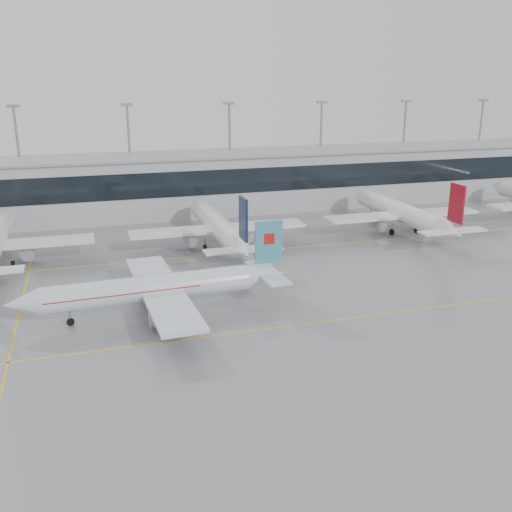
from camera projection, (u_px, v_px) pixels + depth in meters
name	position (u px, v px, depth m)	size (l,w,h in m)	color
ground	(286.00, 327.00, 66.08)	(320.00, 320.00, 0.00)	gray
taxi_line_main	(286.00, 326.00, 66.08)	(120.00, 0.25, 0.01)	gold
taxi_line_north	(224.00, 254.00, 93.46)	(120.00, 0.25, 0.01)	gold
taxi_line_cross	(20.00, 308.00, 71.38)	(0.25, 60.00, 0.01)	gold
terminal	(187.00, 184.00, 120.87)	(180.00, 15.00, 12.00)	#A9A9AD
terminal_glass	(194.00, 183.00, 113.54)	(180.00, 0.20, 5.00)	black
terminal_roof	(186.00, 155.00, 119.03)	(182.00, 16.00, 0.40)	gray
light_masts	(181.00, 146.00, 124.16)	(156.40, 1.00, 22.60)	gray
air_canada_jet	(159.00, 288.00, 68.81)	(34.18, 26.71, 10.48)	silver
parked_jet_c	(218.00, 227.00, 95.72)	(29.64, 36.96, 11.72)	white
parked_jet_d	(402.00, 213.00, 105.50)	(29.64, 36.96, 11.72)	white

